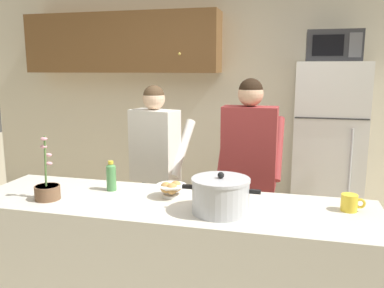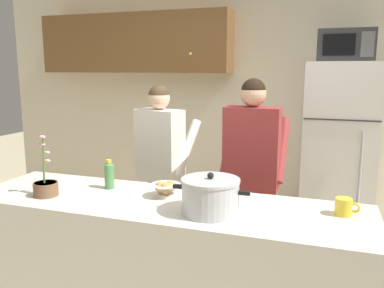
% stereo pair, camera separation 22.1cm
% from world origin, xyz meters
% --- Properties ---
extents(back_wall_unit, '(6.00, 0.48, 2.60)m').
position_xyz_m(back_wall_unit, '(-0.25, 2.25, 1.44)').
color(back_wall_unit, beige).
rests_on(back_wall_unit, ground).
extents(kitchen_island, '(2.42, 0.68, 0.92)m').
position_xyz_m(kitchen_island, '(0.00, 0.00, 0.46)').
color(kitchen_island, silver).
rests_on(kitchen_island, ground).
extents(refrigerator, '(0.64, 0.68, 1.76)m').
position_xyz_m(refrigerator, '(1.01, 1.85, 0.88)').
color(refrigerator, white).
rests_on(refrigerator, ground).
extents(microwave, '(0.48, 0.37, 0.28)m').
position_xyz_m(microwave, '(1.01, 1.83, 1.90)').
color(microwave, '#2D2D30').
rests_on(microwave, refrigerator).
extents(person_near_pot, '(0.55, 0.50, 1.57)m').
position_xyz_m(person_near_pot, '(-0.42, 0.96, 0.97)').
color(person_near_pot, '#33384C').
rests_on(person_near_pot, ground).
extents(person_by_sink, '(0.50, 0.41, 1.63)m').
position_xyz_m(person_by_sink, '(0.37, 0.86, 1.01)').
color(person_by_sink, black).
rests_on(person_by_sink, ground).
extents(cooking_pot, '(0.43, 0.32, 0.23)m').
position_xyz_m(cooking_pot, '(0.33, -0.10, 1.02)').
color(cooking_pot, silver).
rests_on(cooking_pot, kitchen_island).
extents(coffee_mug, '(0.13, 0.09, 0.10)m').
position_xyz_m(coffee_mug, '(1.02, 0.11, 0.97)').
color(coffee_mug, yellow).
rests_on(coffee_mug, kitchen_island).
extents(bread_bowl, '(0.19, 0.19, 0.10)m').
position_xyz_m(bread_bowl, '(-0.01, 0.09, 0.97)').
color(bread_bowl, white).
rests_on(bread_bowl, kitchen_island).
extents(bottle_near_edge, '(0.06, 0.06, 0.20)m').
position_xyz_m(bottle_near_edge, '(-0.43, 0.13, 1.02)').
color(bottle_near_edge, '#4C8C4C').
rests_on(bottle_near_edge, kitchen_island).
extents(potted_orchid, '(0.15, 0.15, 0.39)m').
position_xyz_m(potted_orchid, '(-0.73, -0.13, 0.98)').
color(potted_orchid, brown).
rests_on(potted_orchid, kitchen_island).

